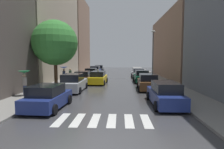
{
  "coord_description": "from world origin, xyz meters",
  "views": [
    {
      "loc": [
        0.88,
        -6.26,
        3.27
      ],
      "look_at": [
        -0.37,
        21.76,
        0.78
      ],
      "focal_mm": 29.64,
      "sensor_mm": 36.0,
      "label": 1
    }
  ],
  "objects_px": {
    "parked_car_left_fifth": "(95,71)",
    "pedestrian_far_side": "(24,78)",
    "parked_car_left_sixth": "(99,69)",
    "parked_car_right_fourth": "(138,73)",
    "parked_car_right_third": "(141,77)",
    "pedestrian_by_kerb": "(70,75)",
    "taxi_midroad": "(98,78)",
    "pedestrian_foreground": "(64,71)",
    "street_tree_left": "(55,43)",
    "parked_car_left_third": "(83,78)",
    "parked_car_right_nearest": "(165,94)",
    "parked_car_left_nearest": "(48,98)",
    "parked_car_left_fourth": "(91,74)",
    "parked_car_right_second": "(148,82)",
    "lamp_post_right": "(153,52)",
    "parked_car_left_second": "(73,83)"
  },
  "relations": [
    {
      "from": "lamp_post_right",
      "to": "pedestrian_by_kerb",
      "type": "bearing_deg",
      "value": -162.04
    },
    {
      "from": "taxi_midroad",
      "to": "pedestrian_foreground",
      "type": "relative_size",
      "value": 2.27
    },
    {
      "from": "parked_car_right_second",
      "to": "parked_car_right_fourth",
      "type": "xyz_separation_m",
      "value": [
        0.12,
        11.65,
        -0.04
      ]
    },
    {
      "from": "parked_car_right_nearest",
      "to": "pedestrian_by_kerb",
      "type": "distance_m",
      "value": 14.14
    },
    {
      "from": "parked_car_right_second",
      "to": "pedestrian_by_kerb",
      "type": "distance_m",
      "value": 10.16
    },
    {
      "from": "parked_car_left_sixth",
      "to": "pedestrian_foreground",
      "type": "bearing_deg",
      "value": 170.41
    },
    {
      "from": "parked_car_left_nearest",
      "to": "parked_car_right_nearest",
      "type": "xyz_separation_m",
      "value": [
        7.78,
        1.24,
        0.03
      ]
    },
    {
      "from": "parked_car_left_third",
      "to": "pedestrian_far_side",
      "type": "height_order",
      "value": "pedestrian_far_side"
    },
    {
      "from": "parked_car_right_second",
      "to": "lamp_post_right",
      "type": "bearing_deg",
      "value": -10.74
    },
    {
      "from": "parked_car_right_second",
      "to": "pedestrian_by_kerb",
      "type": "height_order",
      "value": "pedestrian_by_kerb"
    },
    {
      "from": "parked_car_left_fourth",
      "to": "pedestrian_by_kerb",
      "type": "xyz_separation_m",
      "value": [
        -1.76,
        -5.99,
        0.33
      ]
    },
    {
      "from": "pedestrian_foreground",
      "to": "street_tree_left",
      "type": "xyz_separation_m",
      "value": [
        0.39,
        -4.03,
        3.21
      ]
    },
    {
      "from": "parked_car_right_third",
      "to": "parked_car_right_fourth",
      "type": "distance_m",
      "value": 5.76
    },
    {
      "from": "parked_car_right_second",
      "to": "pedestrian_foreground",
      "type": "bearing_deg",
      "value": 70.08
    },
    {
      "from": "parked_car_right_nearest",
      "to": "parked_car_left_third",
      "type": "bearing_deg",
      "value": 35.9
    },
    {
      "from": "parked_car_right_second",
      "to": "parked_car_right_fourth",
      "type": "height_order",
      "value": "parked_car_right_second"
    },
    {
      "from": "taxi_midroad",
      "to": "pedestrian_foreground",
      "type": "height_order",
      "value": "pedestrian_foreground"
    },
    {
      "from": "parked_car_left_fifth",
      "to": "street_tree_left",
      "type": "xyz_separation_m",
      "value": [
        -1.93,
        -16.45,
        4.02
      ]
    },
    {
      "from": "parked_car_left_sixth",
      "to": "parked_car_left_nearest",
      "type": "bearing_deg",
      "value": 177.83
    },
    {
      "from": "parked_car_left_fifth",
      "to": "pedestrian_foreground",
      "type": "relative_size",
      "value": 2.37
    },
    {
      "from": "parked_car_left_third",
      "to": "parked_car_right_nearest",
      "type": "xyz_separation_m",
      "value": [
        7.95,
        -10.86,
        0.02
      ]
    },
    {
      "from": "parked_car_left_fifth",
      "to": "pedestrian_foreground",
      "type": "height_order",
      "value": "pedestrian_foreground"
    },
    {
      "from": "parked_car_left_fifth",
      "to": "pedestrian_far_side",
      "type": "xyz_separation_m",
      "value": [
        -3.11,
        -20.61,
        0.8
      ]
    },
    {
      "from": "parked_car_right_fourth",
      "to": "pedestrian_by_kerb",
      "type": "relative_size",
      "value": 2.28
    },
    {
      "from": "parked_car_left_fifth",
      "to": "parked_car_left_sixth",
      "type": "distance_m",
      "value": 6.32
    },
    {
      "from": "taxi_midroad",
      "to": "parked_car_left_sixth",
      "type": "bearing_deg",
      "value": 8.2
    },
    {
      "from": "parked_car_right_nearest",
      "to": "lamp_post_right",
      "type": "xyz_separation_m",
      "value": [
        1.56,
        14.06,
        3.42
      ]
    },
    {
      "from": "parked_car_right_second",
      "to": "pedestrian_far_side",
      "type": "xyz_separation_m",
      "value": [
        -10.81,
        -4.1,
        0.85
      ]
    },
    {
      "from": "parked_car_right_nearest",
      "to": "parked_car_right_fourth",
      "type": "relative_size",
      "value": 1.15
    },
    {
      "from": "parked_car_left_sixth",
      "to": "pedestrian_by_kerb",
      "type": "relative_size",
      "value": 2.27
    },
    {
      "from": "pedestrian_far_side",
      "to": "parked_car_right_third",
      "type": "bearing_deg",
      "value": 6.05
    },
    {
      "from": "parked_car_left_nearest",
      "to": "parked_car_left_fourth",
      "type": "distance_m",
      "value": 17.71
    },
    {
      "from": "parked_car_left_fourth",
      "to": "street_tree_left",
      "type": "xyz_separation_m",
      "value": [
        -2.14,
        -10.16,
        4.06
      ]
    },
    {
      "from": "parked_car_left_second",
      "to": "street_tree_left",
      "type": "distance_m",
      "value": 4.68
    },
    {
      "from": "parked_car_right_fourth",
      "to": "lamp_post_right",
      "type": "height_order",
      "value": "lamp_post_right"
    },
    {
      "from": "parked_car_left_fifth",
      "to": "pedestrian_by_kerb",
      "type": "bearing_deg",
      "value": 172.72
    },
    {
      "from": "parked_car_left_sixth",
      "to": "street_tree_left",
      "type": "height_order",
      "value": "street_tree_left"
    },
    {
      "from": "parked_car_left_sixth",
      "to": "parked_car_right_fourth",
      "type": "bearing_deg",
      "value": -147.64
    },
    {
      "from": "pedestrian_foreground",
      "to": "parked_car_right_fourth",
      "type": "bearing_deg",
      "value": 25.13
    },
    {
      "from": "pedestrian_foreground",
      "to": "parked_car_right_nearest",
      "type": "bearing_deg",
      "value": -56.8
    },
    {
      "from": "pedestrian_far_side",
      "to": "parked_car_right_second",
      "type": "bearing_deg",
      "value": -15.93
    },
    {
      "from": "parked_car_right_nearest",
      "to": "street_tree_left",
      "type": "bearing_deg",
      "value": 57.12
    },
    {
      "from": "parked_car_left_third",
      "to": "parked_car_right_fourth",
      "type": "distance_m",
      "value": 10.51
    },
    {
      "from": "parked_car_left_fourth",
      "to": "parked_car_right_third",
      "type": "distance_m",
      "value": 8.64
    },
    {
      "from": "pedestrian_by_kerb",
      "to": "taxi_midroad",
      "type": "bearing_deg",
      "value": 80.8
    },
    {
      "from": "parked_car_right_third",
      "to": "parked_car_left_fifth",
      "type": "bearing_deg",
      "value": 35.64
    },
    {
      "from": "parked_car_left_sixth",
      "to": "pedestrian_foreground",
      "type": "xyz_separation_m",
      "value": [
        -2.36,
        -18.74,
        0.85
      ]
    },
    {
      "from": "parked_car_right_nearest",
      "to": "parked_car_right_fourth",
      "type": "bearing_deg",
      "value": 0.15
    },
    {
      "from": "parked_car_left_sixth",
      "to": "parked_car_right_second",
      "type": "height_order",
      "value": "parked_car_left_sixth"
    },
    {
      "from": "parked_car_left_third",
      "to": "pedestrian_far_side",
      "type": "relative_size",
      "value": 1.96
    }
  ]
}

